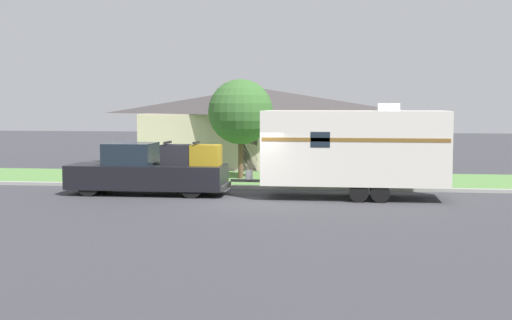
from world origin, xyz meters
The scene contains 8 objects.
ground_plane centered at (0.00, 0.00, 0.00)m, with size 120.00×120.00×0.00m, color #38383D.
curb_strip centered at (0.00, 3.75, 0.07)m, with size 80.00×0.30×0.14m.
lawn_strip centered at (0.00, 7.40, 0.01)m, with size 80.00×7.00×0.03m.
house_across_street centered at (-1.65, 14.98, 2.29)m, with size 12.87×8.22×4.43m.
pickup_truck centered at (-4.13, 1.36, 0.92)m, with size 6.25×1.96×2.09m.
travel_trailer centered at (3.84, 1.36, 1.91)m, with size 8.13×2.51×3.57m.
mailbox centered at (-2.06, 4.52, 0.96)m, with size 0.48×0.20×1.24m.
tree_in_yard centered at (-1.44, 7.43, 3.15)m, with size 3.05×3.05×4.68m.
Camera 1 is at (3.74, -25.49, 3.60)m, focal length 50.00 mm.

